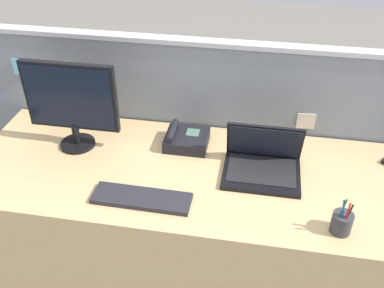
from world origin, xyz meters
TOP-DOWN VIEW (x-y plane):
  - ground_plane at (0.00, 0.00)m, footprint 10.00×10.00m
  - desk at (0.00, 0.00)m, footprint 2.08×0.78m
  - cubicle_divider at (-0.00, 0.43)m, footprint 2.52×0.08m
  - desktop_monitor at (-0.59, 0.12)m, footprint 0.45×0.17m
  - laptop at (0.32, 0.07)m, footprint 0.35×0.28m
  - desk_phone at (-0.06, 0.20)m, footprint 0.21×0.19m
  - keyboard_main at (-0.17, -0.23)m, footprint 0.42×0.13m
  - pen_cup at (0.64, -0.26)m, footprint 0.08×0.08m

SIDE VIEW (x-z plane):
  - ground_plane at x=0.00m, z-range 0.00..0.00m
  - desk at x=0.00m, z-range 0.00..0.74m
  - cubicle_divider at x=0.00m, z-range 0.00..1.21m
  - keyboard_main at x=-0.17m, z-range 0.74..0.77m
  - desk_phone at x=-0.06m, z-range 0.73..0.83m
  - pen_cup at x=0.64m, z-range 0.70..0.88m
  - laptop at x=0.32m, z-range 0.68..0.90m
  - desktop_monitor at x=-0.59m, z-range 0.77..1.21m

